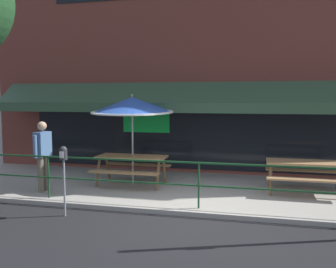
# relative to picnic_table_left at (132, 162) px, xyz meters

# --- Properties ---
(ground_plane) EXTENTS (120.00, 120.00, 0.00)m
(ground_plane) POSITION_rel_picnic_table_left_xyz_m (2.04, -1.96, -0.71)
(ground_plane) COLOR black
(patio_deck) EXTENTS (15.00, 4.00, 0.10)m
(patio_deck) POSITION_rel_picnic_table_left_xyz_m (2.04, 0.04, -0.66)
(patio_deck) COLOR #9E998E
(patio_deck) RESTS_ON ground
(restaurant_building) EXTENTS (15.00, 1.60, 8.65)m
(restaurant_building) POSITION_rel_picnic_table_left_xyz_m (2.04, 2.27, 3.59)
(restaurant_building) COLOR brown
(restaurant_building) RESTS_ON ground
(patio_railing) EXTENTS (13.84, 0.04, 0.97)m
(patio_railing) POSITION_rel_picnic_table_left_xyz_m (2.04, -1.66, 0.09)
(patio_railing) COLOR #194723
(patio_railing) RESTS_ON patio_deck
(picnic_table_left) EXTENTS (1.80, 1.42, 0.76)m
(picnic_table_left) POSITION_rel_picnic_table_left_xyz_m (0.00, 0.00, 0.00)
(picnic_table_left) COLOR #997047
(picnic_table_left) RESTS_ON patio_deck
(picnic_table_centre) EXTENTS (1.80, 1.42, 0.76)m
(picnic_table_centre) POSITION_rel_picnic_table_left_xyz_m (4.31, 0.18, 0.00)
(picnic_table_centre) COLOR #997047
(picnic_table_centre) RESTS_ON patio_deck
(patio_umbrella_left) EXTENTS (2.14, 2.14, 2.38)m
(patio_umbrella_left) POSITION_rel_picnic_table_left_xyz_m (-0.00, 0.10, 1.47)
(patio_umbrella_left) COLOR #B7B2A8
(patio_umbrella_left) RESTS_ON patio_deck
(pedestrian_walking) EXTENTS (0.29, 0.61, 1.71)m
(pedestrian_walking) POSITION_rel_picnic_table_left_xyz_m (-1.87, -1.15, 0.35)
(pedestrian_walking) COLOR #665B4C
(pedestrian_walking) RESTS_ON patio_deck
(parking_meter_near) EXTENTS (0.15, 0.16, 1.42)m
(parking_meter_near) POSITION_rel_picnic_table_left_xyz_m (-0.55, -2.50, 0.44)
(parking_meter_near) COLOR gray
(parking_meter_near) RESTS_ON ground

